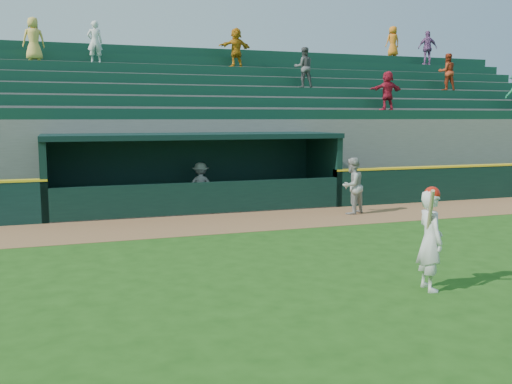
# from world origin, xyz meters

# --- Properties ---
(ground) EXTENTS (120.00, 120.00, 0.00)m
(ground) POSITION_xyz_m (0.00, 0.00, 0.00)
(ground) COLOR #1F4A12
(ground) RESTS_ON ground
(warning_track) EXTENTS (40.00, 3.00, 0.01)m
(warning_track) POSITION_xyz_m (0.00, 4.90, 0.01)
(warning_track) COLOR brown
(warning_track) RESTS_ON ground
(dugout_player_front) EXTENTS (1.06, 0.98, 1.75)m
(dugout_player_front) POSITION_xyz_m (4.35, 5.09, 0.88)
(dugout_player_front) COLOR #A5A6A0
(dugout_player_front) RESTS_ON ground
(dugout_player_inside) EXTENTS (1.08, 0.79, 1.50)m
(dugout_player_inside) POSITION_xyz_m (0.24, 7.89, 0.75)
(dugout_player_inside) COLOR #ADADA8
(dugout_player_inside) RESTS_ON ground
(dugout) EXTENTS (9.40, 2.80, 2.46)m
(dugout) POSITION_xyz_m (0.00, 8.00, 1.36)
(dugout) COLOR slate
(dugout) RESTS_ON ground
(stands) EXTENTS (34.50, 6.25, 7.44)m
(stands) POSITION_xyz_m (0.04, 12.57, 2.40)
(stands) COLOR slate
(stands) RESTS_ON ground
(batter_at_plate) EXTENTS (0.59, 0.80, 1.82)m
(batter_at_plate) POSITION_xyz_m (1.80, -2.36, 0.91)
(batter_at_plate) COLOR silver
(batter_at_plate) RESTS_ON ground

